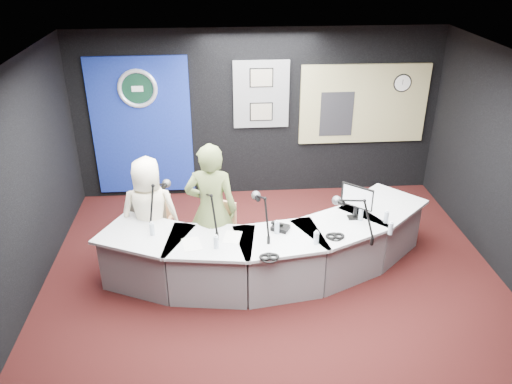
{
  "coord_description": "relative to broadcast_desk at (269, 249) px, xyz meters",
  "views": [
    {
      "loc": [
        -0.65,
        -5.07,
        4.1
      ],
      "look_at": [
        -0.2,
        0.8,
        1.1
      ],
      "focal_mm": 36.0,
      "sensor_mm": 36.0,
      "label": 1
    }
  ],
  "objects": [
    {
      "name": "wall_left",
      "position": [
        -2.95,
        -0.55,
        1.02
      ],
      "size": [
        0.02,
        6.0,
        2.8
      ],
      "primitive_type": "cube",
      "color": "black",
      "rests_on": "ground"
    },
    {
      "name": "notepad",
      "position": [
        -0.48,
        -0.26,
        0.38
      ],
      "size": [
        0.26,
        0.32,
        0.0
      ],
      "primitive_type": "cube",
      "rotation": [
        0.0,
        0.0,
        -0.21
      ],
      "color": "white",
      "rests_on": "broadcast_desk"
    },
    {
      "name": "booth_window_frame",
      "position": [
        1.8,
        2.42,
        1.18
      ],
      "size": [
        2.12,
        0.06,
        1.32
      ],
      "primitive_type": "cube",
      "color": "tan",
      "rests_on": "wall_back"
    },
    {
      "name": "boom_mic_b",
      "position": [
        -0.76,
        -0.01,
        0.68
      ],
      "size": [
        0.3,
        0.71,
        0.6
      ],
      "primitive_type": null,
      "color": "black",
      "rests_on": "broadcast_desk"
    },
    {
      "name": "seal_center",
      "position": [
        -1.85,
        2.38,
        1.52
      ],
      "size": [
        0.48,
        0.01,
        0.48
      ],
      "primitive_type": "cylinder",
      "rotation": [
        1.57,
        0.0,
        0.0
      ],
      "color": "black",
      "rests_on": "backdrop_panel"
    },
    {
      "name": "wall_clock",
      "position": [
        2.4,
        2.39,
        1.52
      ],
      "size": [
        0.28,
        0.01,
        0.28
      ],
      "primitive_type": "cylinder",
      "rotation": [
        1.57,
        0.0,
        0.0
      ],
      "color": "white",
      "rests_on": "booth_window_frame"
    },
    {
      "name": "ground",
      "position": [
        0.05,
        -0.55,
        -0.38
      ],
      "size": [
        6.0,
        6.0,
        0.0
      ],
      "primitive_type": "plane",
      "color": "black",
      "rests_on": "ground"
    },
    {
      "name": "ceiling",
      "position": [
        0.05,
        -0.55,
        2.42
      ],
      "size": [
        6.0,
        6.0,
        0.02
      ],
      "primitive_type": "cube",
      "color": "silver",
      "rests_on": "ground"
    },
    {
      "name": "boom_mic_a",
      "position": [
        -1.41,
        0.31,
        0.68
      ],
      "size": [
        0.29,
        0.72,
        0.6
      ],
      "primitive_type": null,
      "color": "black",
      "rests_on": "broadcast_desk"
    },
    {
      "name": "backdrop_panel",
      "position": [
        -1.85,
        2.42,
        0.88
      ],
      "size": [
        1.6,
        0.05,
        2.3
      ],
      "primitive_type": "cube",
      "color": "navy",
      "rests_on": "wall_back"
    },
    {
      "name": "boom_mic_d",
      "position": [
        1.01,
        -0.3,
        0.68
      ],
      "size": [
        0.46,
        0.64,
        0.6
      ],
      "primitive_type": null,
      "color": "black",
      "rests_on": "broadcast_desk"
    },
    {
      "name": "agency_seal",
      "position": [
        -1.85,
        2.38,
        1.52
      ],
      "size": [
        0.63,
        0.07,
        0.63
      ],
      "primitive_type": "torus",
      "rotation": [
        1.57,
        0.0,
        0.0
      ],
      "color": "silver",
      "rests_on": "backdrop_panel"
    },
    {
      "name": "desk_phone",
      "position": [
        0.13,
        -0.12,
        0.4
      ],
      "size": [
        0.26,
        0.25,
        0.05
      ],
      "primitive_type": "cube",
      "rotation": [
        0.0,
        0.0,
        -0.5
      ],
      "color": "black",
      "rests_on": "broadcast_desk"
    },
    {
      "name": "boom_mic_c",
      "position": [
        -0.1,
        -0.13,
        0.68
      ],
      "size": [
        0.22,
        0.73,
        0.6
      ],
      "primitive_type": null,
      "color": "black",
      "rests_on": "broadcast_desk"
    },
    {
      "name": "pinboard",
      "position": [
        0.1,
        2.42,
        1.38
      ],
      "size": [
        0.9,
        0.04,
        1.1
      ],
      "primitive_type": "cube",
      "color": "slate",
      "rests_on": "wall_back"
    },
    {
      "name": "wall_back",
      "position": [
        0.05,
        2.45,
        1.02
      ],
      "size": [
        6.0,
        0.02,
        2.8
      ],
      "primitive_type": "cube",
      "color": "black",
      "rests_on": "ground"
    },
    {
      "name": "draped_jacket",
      "position": [
        -1.6,
        0.6,
        0.24
      ],
      "size": [
        0.51,
        0.16,
        0.7
      ],
      "primitive_type": "cube",
      "rotation": [
        0.0,
        0.0,
        -0.12
      ],
      "color": "#666156",
      "rests_on": "armchair_left"
    },
    {
      "name": "headphones_far",
      "position": [
        -0.07,
        -0.75,
        0.39
      ],
      "size": [
        0.23,
        0.23,
        0.04
      ],
      "primitive_type": "torus",
      "color": "black",
      "rests_on": "broadcast_desk"
    },
    {
      "name": "broadcast_desk",
      "position": [
        0.0,
        0.0,
        0.0
      ],
      "size": [
        4.5,
        1.9,
        0.75
      ],
      "primitive_type": null,
      "color": "silver",
      "rests_on": "ground"
    },
    {
      "name": "computer_monitor",
      "position": [
        1.13,
        0.09,
        0.7
      ],
      "size": [
        0.35,
        0.31,
        0.3
      ],
      "primitive_type": "cube",
      "rotation": [
        0.0,
        0.0,
        -0.72
      ],
      "color": "black",
      "rests_on": "broadcast_desk"
    },
    {
      "name": "armchair_right",
      "position": [
        -0.73,
        0.14,
        0.05
      ],
      "size": [
        0.65,
        0.65,
        0.85
      ],
      "primitive_type": null,
      "rotation": [
        0.0,
        0.0,
        -0.48
      ],
      "color": "tan",
      "rests_on": "ground"
    },
    {
      "name": "person_man",
      "position": [
        -1.55,
        0.35,
        0.41
      ],
      "size": [
        0.77,
        0.51,
        1.57
      ],
      "primitive_type": "imported",
      "rotation": [
        0.0,
        0.0,
        3.15
      ],
      "color": "#FFF1CB",
      "rests_on": "ground"
    },
    {
      "name": "headphones_near",
      "position": [
        0.78,
        -0.36,
        0.39
      ],
      "size": [
        0.22,
        0.22,
        0.04
      ],
      "primitive_type": "torus",
      "color": "black",
      "rests_on": "broadcast_desk"
    },
    {
      "name": "person_woman",
      "position": [
        -0.73,
        0.14,
        0.54
      ],
      "size": [
        0.72,
        0.52,
        1.83
      ],
      "primitive_type": "imported",
      "rotation": [
        0.0,
        0.0,
        3.01
      ],
      "color": "#606E3A",
      "rests_on": "ground"
    },
    {
      "name": "framed_photo_lower",
      "position": [
        0.1,
        2.39,
        1.09
      ],
      "size": [
        0.34,
        0.02,
        0.27
      ],
      "primitive_type": "cube",
      "color": "#7F745C",
      "rests_on": "pinboard"
    },
    {
      "name": "equipment_rack",
      "position": [
        1.35,
        2.39,
        1.03
      ],
      "size": [
        0.55,
        0.02,
        0.75
      ],
      "primitive_type": "cube",
      "color": "black",
      "rests_on": "booth_window_frame"
    },
    {
      "name": "water_bottles",
      "position": [
        0.02,
        -0.23,
        0.46
      ],
      "size": [
        3.03,
        0.58,
        0.18
      ],
      "primitive_type": null,
      "color": "silver",
      "rests_on": "broadcast_desk"
    },
    {
      "name": "framed_photo_upper",
      "position": [
        0.1,
        2.39,
        1.65
      ],
      "size": [
        0.34,
        0.02,
        0.27
      ],
      "primitive_type": "cube",
      "color": "#7F745C",
      "rests_on": "pinboard"
    },
    {
      "name": "booth_glow",
      "position": [
        1.8,
        2.41,
        1.18
      ],
      "size": [
        2.0,
        0.02,
        1.2
      ],
      "primitive_type": "cube",
      "color": "#FFDAA1",
      "rests_on": "booth_window_frame"
    },
    {
      "name": "armchair_left",
      "position": [
        -1.55,
        0.35,
        0.13
      ],
      "size": [
        0.63,
        0.63,
        1.01
      ],
      "primitive_type": null,
      "rotation": [
        0.0,
        0.0,
        -0.12
      ],
      "color": "tan",
      "rests_on": "ground"
    },
    {
      "name": "paper_stack",
      "position": [
        -0.97,
        -0.38,
        0.38
      ],
      "size": [
        0.26,
        0.34,
        0.0
      ],
      "primitive_type": "cube",
      "rotation": [
        0.0,
        0.0,
        0.2
      ],
      "color": "white",
      "rests_on": "broadcast_desk"
    }
  ]
}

